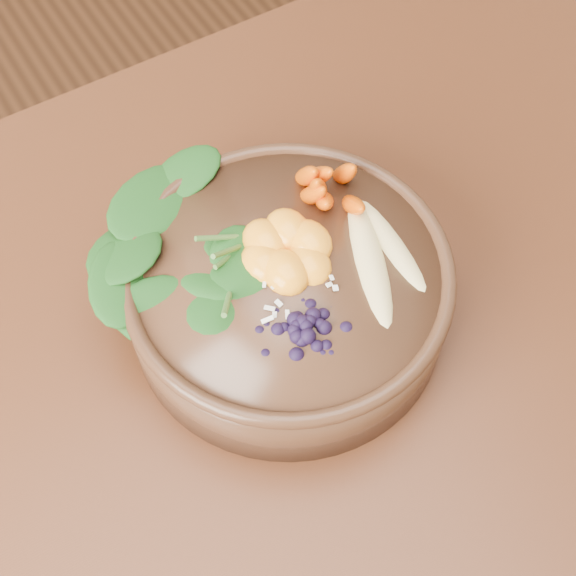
% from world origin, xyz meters
% --- Properties ---
extents(ground, '(4.00, 4.00, 0.00)m').
position_xyz_m(ground, '(0.00, 0.00, 0.00)').
color(ground, '#381E0F').
rests_on(ground, ground).
extents(dining_table, '(1.60, 0.90, 0.75)m').
position_xyz_m(dining_table, '(0.00, 0.00, 0.66)').
color(dining_table, '#331C0C').
rests_on(dining_table, ground).
extents(stoneware_bowl, '(0.39, 0.39, 0.08)m').
position_xyz_m(stoneware_bowl, '(0.00, 0.05, 0.79)').
color(stoneware_bowl, '#452A19').
rests_on(stoneware_bowl, dining_table).
extents(kale_heap, '(0.25, 0.24, 0.05)m').
position_xyz_m(kale_heap, '(-0.02, 0.13, 0.85)').
color(kale_heap, '#1D4D1A').
rests_on(kale_heap, stoneware_bowl).
extents(carrot_cluster, '(0.08, 0.08, 0.08)m').
position_xyz_m(carrot_cluster, '(0.08, 0.11, 0.87)').
color(carrot_cluster, '#E15500').
rests_on(carrot_cluster, stoneware_bowl).
extents(banana_halves, '(0.09, 0.16, 0.03)m').
position_xyz_m(banana_halves, '(0.09, 0.03, 0.85)').
color(banana_halves, '#E0CC84').
rests_on(banana_halves, stoneware_bowl).
extents(mandarin_cluster, '(0.12, 0.12, 0.03)m').
position_xyz_m(mandarin_cluster, '(0.01, 0.07, 0.85)').
color(mandarin_cluster, orange).
rests_on(mandarin_cluster, stoneware_bowl).
extents(blueberry_pile, '(0.17, 0.15, 0.04)m').
position_xyz_m(blueberry_pile, '(-0.02, -0.01, 0.85)').
color(blueberry_pile, black).
rests_on(blueberry_pile, stoneware_bowl).
extents(coconut_flakes, '(0.12, 0.10, 0.01)m').
position_xyz_m(coconut_flakes, '(-0.00, 0.03, 0.84)').
color(coconut_flakes, white).
rests_on(coconut_flakes, stoneware_bowl).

